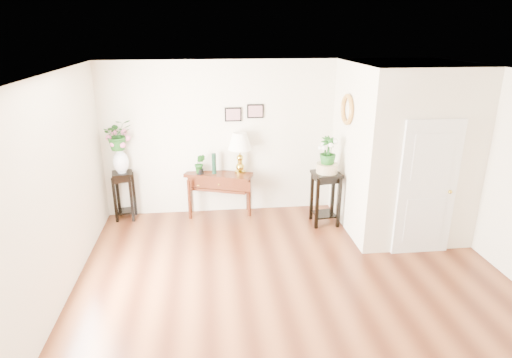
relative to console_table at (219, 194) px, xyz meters
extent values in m
cube|color=brown|center=(0.95, -2.57, -0.40)|extent=(6.00, 5.50, 0.02)
cube|color=white|center=(0.95, -2.57, 2.40)|extent=(6.00, 5.50, 0.02)
cube|color=beige|center=(0.95, 0.18, 1.00)|extent=(6.00, 0.02, 2.80)
cube|color=beige|center=(0.95, -5.32, 1.00)|extent=(6.00, 0.02, 2.80)
cube|color=beige|center=(-2.05, -2.57, 1.00)|extent=(0.02, 5.50, 2.80)
cube|color=beige|center=(3.05, -0.79, 1.00)|extent=(1.80, 1.95, 2.80)
cube|color=silver|center=(3.05, -1.79, 0.65)|extent=(0.90, 0.05, 2.10)
cube|color=black|center=(0.30, 0.16, 1.45)|extent=(0.30, 0.02, 0.25)
cube|color=black|center=(0.70, 0.16, 1.50)|extent=(0.30, 0.02, 0.25)
torus|color=#B4953E|center=(2.11, -0.67, 1.65)|extent=(0.07, 0.51, 0.51)
cube|color=black|center=(0.00, 0.00, 0.00)|extent=(1.28, 0.79, 0.81)
cube|color=#AD9128|center=(0.40, 0.00, 0.75)|extent=(0.56, 0.56, 0.76)
cylinder|color=black|center=(-0.08, 0.00, 0.57)|extent=(0.10, 0.10, 0.38)
imported|color=#174A15|center=(-0.33, 0.00, 0.58)|extent=(0.22, 0.19, 0.36)
cube|color=black|center=(-1.70, 0.00, 0.04)|extent=(0.41, 0.41, 0.89)
imported|color=#174A15|center=(-1.70, 0.00, 1.16)|extent=(0.61, 0.57, 0.54)
cube|color=black|center=(1.85, -0.60, 0.07)|extent=(0.50, 0.50, 0.95)
cylinder|color=tan|center=(1.85, -0.60, 0.63)|extent=(0.46, 0.46, 0.16)
imported|color=#174A15|center=(1.85, -0.60, 0.92)|extent=(0.37, 0.37, 0.51)
camera|label=1|loc=(-0.17, -7.40, 2.91)|focal=30.00mm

